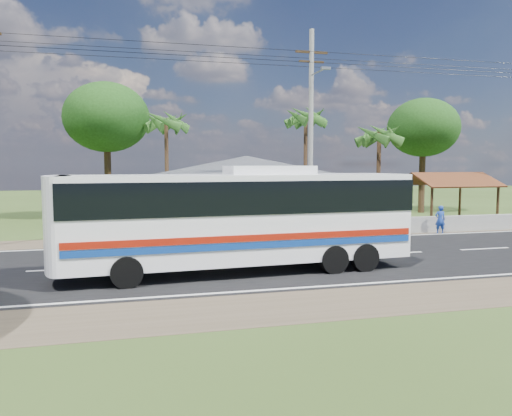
% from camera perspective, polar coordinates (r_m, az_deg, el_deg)
% --- Properties ---
extents(ground, '(120.00, 120.00, 0.00)m').
position_cam_1_polar(ground, '(20.56, 4.71, -5.78)').
color(ground, '#2F4217').
rests_on(ground, ground).
extents(road, '(120.00, 16.00, 0.03)m').
position_cam_1_polar(road, '(20.56, 4.71, -5.75)').
color(road, black).
rests_on(road, ground).
extents(house, '(12.40, 10.00, 5.00)m').
position_cam_1_polar(house, '(32.99, -1.03, 2.93)').
color(house, tan).
rests_on(house, ground).
extents(waiting_shed, '(5.20, 4.48, 3.35)m').
position_cam_1_polar(waiting_shed, '(33.87, 21.04, 2.80)').
color(waiting_shed, '#3D2A16').
rests_on(waiting_shed, ground).
extents(concrete_barrier, '(7.00, 0.30, 0.90)m').
position_cam_1_polar(concrete_barrier, '(31.11, 22.50, -1.63)').
color(concrete_barrier, '#9E9E99').
rests_on(concrete_barrier, ground).
extents(utility_poles, '(32.80, 2.22, 11.00)m').
position_cam_1_polar(utility_poles, '(27.27, 5.64, 9.04)').
color(utility_poles, '#9E9E99').
rests_on(utility_poles, ground).
extents(palm_near, '(2.80, 2.80, 6.70)m').
position_cam_1_polar(palm_near, '(34.18, 13.91, 8.01)').
color(palm_near, '#47301E').
rests_on(palm_near, ground).
extents(palm_mid, '(2.80, 2.80, 8.20)m').
position_cam_1_polar(palm_mid, '(36.96, 5.72, 10.14)').
color(palm_mid, '#47301E').
rests_on(palm_mid, ground).
extents(palm_far, '(2.80, 2.80, 7.70)m').
position_cam_1_polar(palm_far, '(35.29, -10.24, 9.55)').
color(palm_far, '#47301E').
rests_on(palm_far, ground).
extents(tree_behind_house, '(6.00, 6.00, 9.61)m').
position_cam_1_polar(tree_behind_house, '(37.24, -16.72, 9.85)').
color(tree_behind_house, '#47301E').
rests_on(tree_behind_house, ground).
extents(tree_behind_shed, '(5.60, 5.60, 9.02)m').
position_cam_1_polar(tree_behind_shed, '(41.84, 18.58, 8.65)').
color(tree_behind_shed, '#47301E').
rests_on(tree_behind_shed, ground).
extents(coach_bus, '(12.33, 3.17, 3.79)m').
position_cam_1_polar(coach_bus, '(17.62, -1.60, -0.44)').
color(coach_bus, white).
rests_on(coach_bus, ground).
extents(motorcycle, '(1.70, 1.07, 0.84)m').
position_cam_1_polar(motorcycle, '(27.38, 10.58, -2.25)').
color(motorcycle, black).
rests_on(motorcycle, ground).
extents(person, '(0.65, 0.51, 1.56)m').
position_cam_1_polar(person, '(29.50, 20.30, -1.25)').
color(person, '#1B3A97').
rests_on(person, ground).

